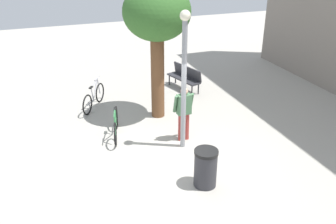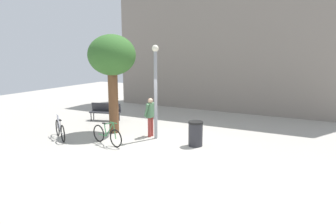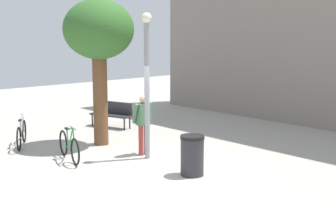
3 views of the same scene
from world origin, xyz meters
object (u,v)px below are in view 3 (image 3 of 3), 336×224
bicycle_silver (22,134)px  trash_bin (192,155)px  lamppost (147,75)px  plaza_tree (99,34)px  person_by_lamppost (143,121)px  park_bench (112,112)px  bicycle_green (69,146)px

bicycle_silver → trash_bin: 5.69m
lamppost → plaza_tree: (-2.17, -0.02, 1.06)m
person_by_lamppost → bicycle_silver: person_by_lamppost is taller
lamppost → park_bench: size_ratio=2.32×
person_by_lamppost → trash_bin: size_ratio=1.72×
park_bench → trash_bin: 6.27m
bicycle_silver → bicycle_green: bearing=6.7°
person_by_lamppost → trash_bin: bearing=-8.8°
plaza_tree → park_bench: bearing=137.2°
person_by_lamppost → plaza_tree: plaza_tree is taller
lamppost → trash_bin: 2.60m
lamppost → bicycle_silver: (-3.53, -1.94, -1.89)m
person_by_lamppost → park_bench: 4.05m
lamppost → bicycle_silver: lamppost is taller
bicycle_silver → bicycle_green: (2.28, 0.27, 0.00)m
plaza_tree → lamppost: bearing=0.6°
bicycle_green → person_by_lamppost: bearing=64.3°
person_by_lamppost → bicycle_green: (-0.88, -1.84, -0.58)m
park_bench → bicycle_green: size_ratio=0.94×
lamppost → park_bench: lamppost is taller
trash_bin → person_by_lamppost: bearing=171.2°
lamppost → bicycle_silver: bearing=-151.2°
park_bench → bicycle_green: (2.83, -3.42, -0.16)m
person_by_lamppost → plaza_tree: bearing=-173.9°
bicycle_silver → bicycle_green: size_ratio=0.88×
park_bench → plaza_tree: 3.81m
lamppost → park_bench: 4.76m
bicycle_silver → person_by_lamppost: bearing=33.7°
plaza_tree → bicycle_green: 3.49m
person_by_lamppost → bicycle_silver: bearing=-146.3°
lamppost → person_by_lamppost: lamppost is taller
bicycle_silver → trash_bin: size_ratio=1.60×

